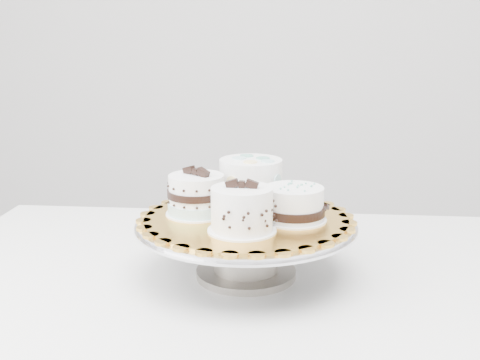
# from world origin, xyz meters

# --- Properties ---
(table) EXTENTS (1.30, 0.90, 0.75)m
(table) POSITION_xyz_m (0.05, 0.17, 0.68)
(table) COLOR white
(table) RESTS_ON floor
(cake_stand) EXTENTS (0.37, 0.37, 0.10)m
(cake_stand) POSITION_xyz_m (0.00, 0.20, 0.82)
(cake_stand) COLOR gray
(cake_stand) RESTS_ON table
(cake_board) EXTENTS (0.37, 0.37, 0.01)m
(cake_board) POSITION_xyz_m (0.00, 0.20, 0.85)
(cake_board) COLOR gold
(cake_board) RESTS_ON cake_stand
(cake_swirl) EXTENTS (0.11, 0.11, 0.09)m
(cake_swirl) POSITION_xyz_m (0.01, 0.13, 0.89)
(cake_swirl) COLOR white
(cake_swirl) RESTS_ON cake_board
(cake_banded) EXTENTS (0.13, 0.13, 0.09)m
(cake_banded) POSITION_xyz_m (-0.08, 0.21, 0.89)
(cake_banded) COLOR white
(cake_banded) RESTS_ON cake_board
(cake_dots) EXTENTS (0.13, 0.13, 0.08)m
(cake_dots) POSITION_xyz_m (-0.00, 0.28, 0.90)
(cake_dots) COLOR white
(cake_dots) RESTS_ON cake_board
(cake_ribbon) EXTENTS (0.12, 0.12, 0.06)m
(cake_ribbon) POSITION_xyz_m (0.08, 0.20, 0.88)
(cake_ribbon) COLOR white
(cake_ribbon) RESTS_ON cake_board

